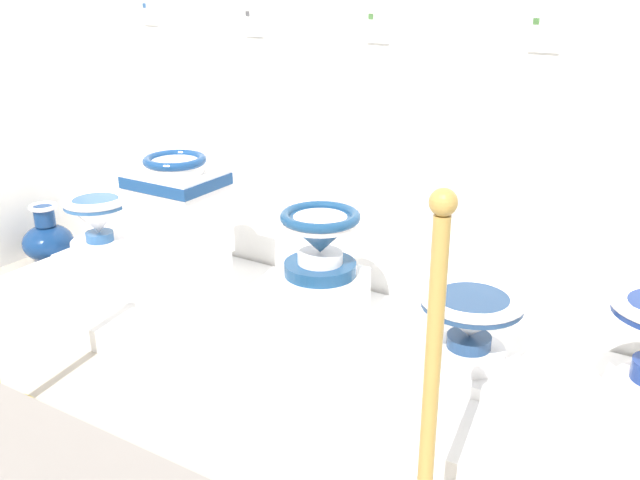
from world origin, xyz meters
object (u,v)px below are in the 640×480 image
Objects in this scene: plinth_block_squat_floral at (467,366)px; info_placard_fourth at (545,33)px; antique_toilet_pale_glazed at (98,218)px; info_placard_second at (254,22)px; plinth_block_pale_glazed at (102,258)px; antique_toilet_squat_floral at (471,317)px; plinth_block_broad_patterned at (320,303)px; stanchion_post_near_right at (426,466)px; antique_toilet_broad_patterned at (320,237)px; decorative_vase_companion at (48,240)px; antique_toilet_tall_cobalt at (178,205)px; plinth_block_tall_cobalt at (184,277)px; info_placard_first at (150,13)px; info_placard_third at (378,26)px.

plinth_block_squat_floral is 1.26m from info_placard_fourth.
info_placard_second reaches higher than antique_toilet_pale_glazed.
antique_toilet_squat_floral is (1.96, -0.01, 0.20)m from plinth_block_pale_glazed.
plinth_block_broad_patterned is at bearing -36.00° from info_placard_second.
antique_toilet_squat_floral is at bearing -19.52° from info_placard_second.
plinth_block_broad_patterned is 0.31× the size of stanchion_post_near_right.
stanchion_post_near_right is (0.84, -0.86, -0.17)m from antique_toilet_broad_patterned.
antique_toilet_squat_floral is at bearing 1.31° from plinth_block_broad_patterned.
decorative_vase_companion is (-1.75, 0.03, -0.09)m from plinth_block_broad_patterned.
stanchion_post_near_right is at bearing -41.79° from info_placard_second.
antique_toilet_tall_cobalt is 1.33× the size of plinth_block_broad_patterned.
plinth_block_pale_glazed is 2.35m from stanchion_post_near_right.
plinth_block_squat_floral is 0.85× the size of antique_toilet_squat_floral.
stanchion_post_near_right is at bearing -76.72° from antique_toilet_squat_floral.
plinth_block_tall_cobalt is 1.20m from info_placard_second.
plinth_block_squat_floral is 0.31× the size of stanchion_post_near_right.
antique_toilet_pale_glazed is 1.96m from antique_toilet_squat_floral.
info_placard_first reaches higher than decorative_vase_companion.
antique_toilet_broad_patterned is 0.93× the size of decorative_vase_companion.
antique_toilet_pale_glazed is 0.47m from decorative_vase_companion.
info_placard_fourth is at bearing 21.77° from antique_toilet_tall_cobalt.
stanchion_post_near_right is (2.14, -1.33, -0.96)m from info_placard_first.
antique_toilet_pale_glazed is 1.06m from info_placard_first.
antique_toilet_pale_glazed is 2.56× the size of info_placard_third.
plinth_block_tall_cobalt is 1.03× the size of plinth_block_broad_patterned.
antique_toilet_pale_glazed is 0.66m from plinth_block_tall_cobalt.
antique_toilet_pale_glazed is at bearing 75.96° from plinth_block_pale_glazed.
stanchion_post_near_right is at bearing -82.67° from info_placard_fourth.
plinth_block_pale_glazed is 1.97m from antique_toilet_squat_floral.
info_placard_first reaches higher than plinth_block_broad_patterned.
plinth_block_broad_patterned is at bearing 134.39° from stanchion_post_near_right.
decorative_vase_companion is at bearing -165.70° from info_placard_third.
plinth_block_tall_cobalt is 1.37m from info_placard_first.
info_placard_third reaches higher than plinth_block_broad_patterned.
stanchion_post_near_right is (0.84, -0.86, 0.12)m from plinth_block_broad_patterned.
antique_toilet_squat_floral is (1.96, -0.01, -0.02)m from antique_toilet_pale_glazed.
antique_toilet_tall_cobalt is at bearing -173.99° from plinth_block_broad_patterned.
info_placard_second is (0.04, 0.54, 1.07)m from plinth_block_tall_cobalt.
info_placard_fourth reaches higher than antique_toilet_pale_glazed.
info_placard_first is 1.28m from info_placard_third.
info_placard_fourth reaches higher than plinth_block_tall_cobalt.
info_placard_second is (-0.65, 0.47, 1.06)m from plinth_block_broad_patterned.
info_placard_third is at bearing 0.00° from info_placard_first.
antique_toilet_tall_cobalt is (0.64, -0.09, 0.21)m from antique_toilet_pale_glazed.
decorative_vase_companion is (-1.07, 0.10, -0.07)m from plinth_block_tall_cobalt.
stanchion_post_near_right reaches higher than antique_toilet_pale_glazed.
antique_toilet_broad_patterned is at bearing -88.74° from info_placard_third.
decorative_vase_companion is (-1.75, 0.03, -0.38)m from antique_toilet_broad_patterned.
antique_toilet_tall_cobalt reaches higher than plinth_block_tall_cobalt.
plinth_block_broad_patterned is 0.86× the size of antique_toilet_squat_floral.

